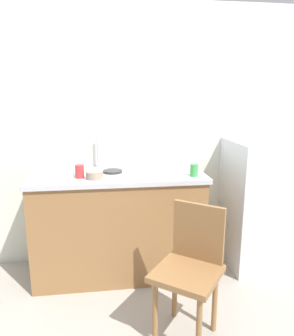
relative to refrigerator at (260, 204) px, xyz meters
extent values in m
plane|color=#9E998E|center=(-1.16, -0.65, -0.60)|extent=(8.00, 8.00, 0.00)
cube|color=silver|center=(-1.16, 0.35, 0.61)|extent=(4.80, 0.10, 2.41)
cube|color=olive|center=(-1.33, 0.00, -0.15)|extent=(1.45, 0.60, 0.90)
cube|color=#B7B7BC|center=(-1.33, 0.00, 0.32)|extent=(1.49, 0.64, 0.04)
cylinder|color=#B7B7BC|center=(-1.49, 0.25, 0.48)|extent=(0.02, 0.02, 0.28)
cube|color=silver|center=(0.00, 0.00, 0.00)|extent=(0.60, 0.61, 1.19)
cylinder|color=olive|center=(-1.14, -0.91, -0.37)|extent=(0.04, 0.04, 0.45)
cylinder|color=olive|center=(-0.90, -1.09, -0.37)|extent=(0.04, 0.04, 0.45)
cylinder|color=olive|center=(-0.96, -0.67, -0.37)|extent=(0.04, 0.04, 0.45)
cylinder|color=olive|center=(-0.72, -0.85, -0.37)|extent=(0.04, 0.04, 0.45)
cube|color=olive|center=(-0.93, -0.88, -0.13)|extent=(0.56, 0.56, 0.04)
cube|color=olive|center=(-0.82, -0.73, 0.09)|extent=(0.30, 0.24, 0.40)
cube|color=white|center=(-1.83, -0.02, 0.36)|extent=(0.28, 0.20, 0.05)
cylinder|color=gray|center=(-1.52, -0.15, 0.37)|extent=(0.14, 0.14, 0.06)
cylinder|color=#2D2D2D|center=(-1.37, 0.04, 0.35)|extent=(0.17, 0.17, 0.02)
cylinder|color=green|center=(-0.70, -0.18, 0.39)|extent=(0.07, 0.07, 0.10)
cylinder|color=red|center=(-1.64, -0.11, 0.39)|extent=(0.07, 0.07, 0.11)
camera|label=1|loc=(-1.43, -2.70, 1.01)|focal=34.34mm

